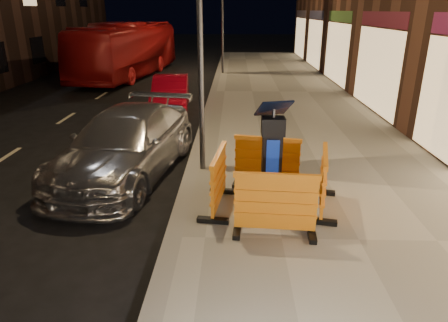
{
  "coord_description": "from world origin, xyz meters",
  "views": [
    {
      "loc": [
        0.98,
        -5.6,
        3.61
      ],
      "look_at": [
        0.8,
        1.0,
        1.1
      ],
      "focal_mm": 32.0,
      "sensor_mm": 36.0,
      "label": 1
    }
  ],
  "objects_px": {
    "barrier_kerbside": "(219,180)",
    "car_silver": "(129,174)",
    "barrier_back": "(267,162)",
    "car_red": "(171,108)",
    "barrier_front": "(275,204)",
    "barrier_bldgside": "(323,181)",
    "bus_doubledecker": "(131,76)",
    "parking_kiosk": "(272,159)"
  },
  "relations": [
    {
      "from": "barrier_back",
      "to": "car_red",
      "type": "bearing_deg",
      "value": 124.8
    },
    {
      "from": "barrier_front",
      "to": "barrier_back",
      "type": "relative_size",
      "value": 1.0
    },
    {
      "from": "barrier_kerbside",
      "to": "barrier_bldgside",
      "type": "bearing_deg",
      "value": -82.62
    },
    {
      "from": "car_silver",
      "to": "barrier_bldgside",
      "type": "bearing_deg",
      "value": -14.86
    },
    {
      "from": "barrier_front",
      "to": "car_red",
      "type": "relative_size",
      "value": 0.37
    },
    {
      "from": "barrier_kerbside",
      "to": "barrier_bldgside",
      "type": "xyz_separation_m",
      "value": [
        1.9,
        0.0,
        0.0
      ]
    },
    {
      "from": "barrier_front",
      "to": "barrier_back",
      "type": "height_order",
      "value": "same"
    },
    {
      "from": "parking_kiosk",
      "to": "car_silver",
      "type": "xyz_separation_m",
      "value": [
        -3.14,
        1.88,
        -1.11
      ]
    },
    {
      "from": "barrier_back",
      "to": "bus_doubledecker",
      "type": "distance_m",
      "value": 16.9
    },
    {
      "from": "barrier_front",
      "to": "parking_kiosk",
      "type": "bearing_deg",
      "value": 94.38
    },
    {
      "from": "barrier_back",
      "to": "barrier_bldgside",
      "type": "bearing_deg",
      "value": -32.62
    },
    {
      "from": "barrier_back",
      "to": "barrier_kerbside",
      "type": "bearing_deg",
      "value": -122.62
    },
    {
      "from": "barrier_kerbside",
      "to": "bus_doubledecker",
      "type": "height_order",
      "value": "bus_doubledecker"
    },
    {
      "from": "parking_kiosk",
      "to": "car_silver",
      "type": "relative_size",
      "value": 0.37
    },
    {
      "from": "barrier_bldgside",
      "to": "parking_kiosk",
      "type": "bearing_deg",
      "value": 101.38
    },
    {
      "from": "barrier_kerbside",
      "to": "bus_doubledecker",
      "type": "bearing_deg",
      "value": 26.71
    },
    {
      "from": "barrier_front",
      "to": "barrier_bldgside",
      "type": "relative_size",
      "value": 1.0
    },
    {
      "from": "barrier_kerbside",
      "to": "car_red",
      "type": "distance_m",
      "value": 8.9
    },
    {
      "from": "barrier_bldgside",
      "to": "bus_doubledecker",
      "type": "xyz_separation_m",
      "value": [
        -7.67,
        16.44,
        -0.69
      ]
    },
    {
      "from": "barrier_front",
      "to": "barrier_bldgside",
      "type": "distance_m",
      "value": 1.34
    },
    {
      "from": "car_red",
      "to": "bus_doubledecker",
      "type": "distance_m",
      "value": 8.62
    },
    {
      "from": "barrier_front",
      "to": "car_red",
      "type": "height_order",
      "value": "barrier_front"
    },
    {
      "from": "barrier_front",
      "to": "car_red",
      "type": "xyz_separation_m",
      "value": [
        -3.15,
        9.54,
        -0.69
      ]
    },
    {
      "from": "barrier_bldgside",
      "to": "car_red",
      "type": "distance_m",
      "value": 9.55
    },
    {
      "from": "parking_kiosk",
      "to": "car_red",
      "type": "bearing_deg",
      "value": 119.53
    },
    {
      "from": "barrier_back",
      "to": "barrier_kerbside",
      "type": "height_order",
      "value": "same"
    },
    {
      "from": "barrier_kerbside",
      "to": "car_red",
      "type": "bearing_deg",
      "value": 21.76
    },
    {
      "from": "barrier_front",
      "to": "barrier_bldgside",
      "type": "xyz_separation_m",
      "value": [
        0.95,
        0.95,
        0.0
      ]
    },
    {
      "from": "barrier_front",
      "to": "car_silver",
      "type": "bearing_deg",
      "value": 142.36
    },
    {
      "from": "parking_kiosk",
      "to": "barrier_kerbside",
      "type": "height_order",
      "value": "parking_kiosk"
    },
    {
      "from": "car_silver",
      "to": "car_red",
      "type": "relative_size",
      "value": 1.37
    },
    {
      "from": "parking_kiosk",
      "to": "barrier_kerbside",
      "type": "relative_size",
      "value": 1.4
    },
    {
      "from": "car_silver",
      "to": "bus_doubledecker",
      "type": "xyz_separation_m",
      "value": [
        -3.58,
        14.56,
        0.0
      ]
    },
    {
      "from": "barrier_kerbside",
      "to": "car_silver",
      "type": "relative_size",
      "value": 0.27
    },
    {
      "from": "barrier_back",
      "to": "barrier_kerbside",
      "type": "xyz_separation_m",
      "value": [
        -0.95,
        -0.95,
        0.0
      ]
    },
    {
      "from": "parking_kiosk",
      "to": "car_silver",
      "type": "height_order",
      "value": "parking_kiosk"
    },
    {
      "from": "barrier_back",
      "to": "car_silver",
      "type": "bearing_deg",
      "value": 175.9
    },
    {
      "from": "bus_doubledecker",
      "to": "barrier_kerbside",
      "type": "bearing_deg",
      "value": -63.48
    },
    {
      "from": "barrier_front",
      "to": "car_silver",
      "type": "distance_m",
      "value": 4.28
    },
    {
      "from": "barrier_kerbside",
      "to": "car_silver",
      "type": "xyz_separation_m",
      "value": [
        -2.19,
        1.88,
        -0.69
      ]
    },
    {
      "from": "car_silver",
      "to": "bus_doubledecker",
      "type": "height_order",
      "value": "bus_doubledecker"
    },
    {
      "from": "barrier_kerbside",
      "to": "car_silver",
      "type": "bearing_deg",
      "value": 56.75
    }
  ]
}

